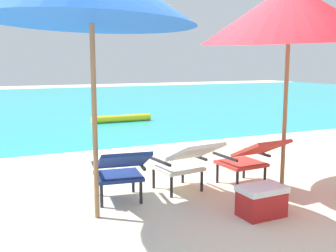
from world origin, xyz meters
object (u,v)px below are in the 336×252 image
object	(u,v)px
swim_buoy	(121,118)
cooler_box	(261,201)
lounge_chair_center	(185,161)
lounge_chair_right	(250,157)
beach_umbrella_right	(290,13)
lounge_chair_left	(120,169)

from	to	relation	value
swim_buoy	cooler_box	world-z (taller)	cooler_box
swim_buoy	cooler_box	distance (m)	6.94
lounge_chair_center	lounge_chair_right	world-z (taller)	same
cooler_box	swim_buoy	bearing A→B (deg)	84.36
lounge_chair_right	lounge_chair_center	bearing A→B (deg)	170.35
lounge_chair_right	beach_umbrella_right	distance (m)	1.78
lounge_chair_right	cooler_box	size ratio (longest dim) A/B	1.89
lounge_chair_center	lounge_chair_right	xyz separation A→B (m)	(0.83, -0.14, 0.00)
lounge_chair_left	lounge_chair_right	size ratio (longest dim) A/B	1.03
lounge_chair_left	lounge_chair_right	bearing A→B (deg)	-3.23
swim_buoy	lounge_chair_right	size ratio (longest dim) A/B	1.76
lounge_chair_right	beach_umbrella_right	bearing A→B (deg)	-32.80
lounge_chair_left	swim_buoy	bearing A→B (deg)	72.38
lounge_chair_right	swim_buoy	bearing A→B (deg)	87.69
beach_umbrella_right	swim_buoy	bearing A→B (deg)	90.81
lounge_chair_center	lounge_chair_right	size ratio (longest dim) A/B	1.03
lounge_chair_left	beach_umbrella_right	xyz separation A→B (m)	(1.99, -0.31, 1.73)
swim_buoy	beach_umbrella_right	size ratio (longest dim) A/B	0.55
lounge_chair_left	lounge_chair_center	distance (m)	0.83
lounge_chair_right	beach_umbrella_right	world-z (taller)	beach_umbrella_right
beach_umbrella_right	cooler_box	bearing A→B (deg)	-141.56
lounge_chair_right	lounge_chair_left	bearing A→B (deg)	176.77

